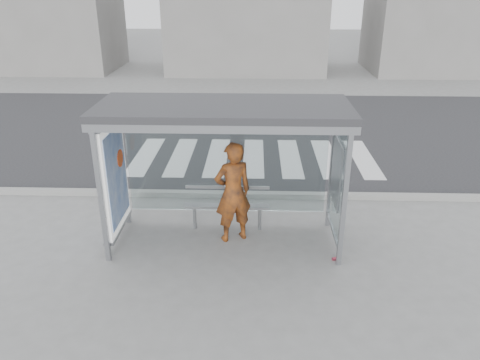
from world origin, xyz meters
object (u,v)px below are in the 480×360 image
bus_shelter (203,140)px  person (233,192)px  bench (227,205)px  soda_can (335,259)px

bus_shelter → person: 1.14m
bench → bus_shelter: bearing=-130.9°
bench → soda_can: size_ratio=15.01×
person → bench: bearing=-94.7°
person → soda_can: size_ratio=17.68×
bench → soda_can: bearing=-28.8°
bus_shelter → bench: bus_shelter is taller
person → bus_shelter: bearing=-18.4°
bench → person: bearing=-70.9°
bus_shelter → person: bearing=5.4°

